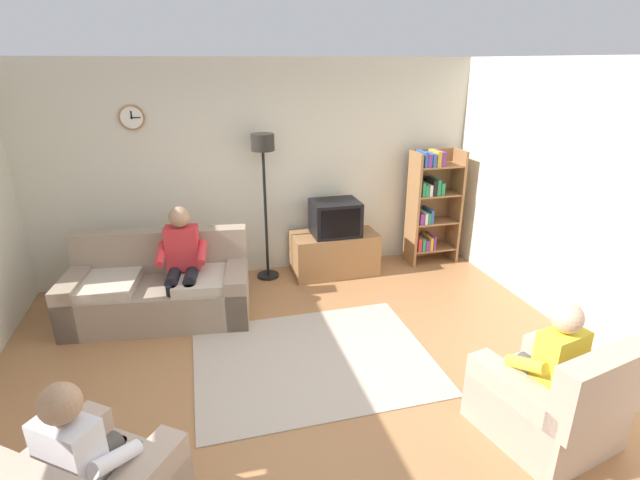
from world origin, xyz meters
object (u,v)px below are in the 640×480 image
object	(u,v)px
couch	(160,290)
floor_lamp	(264,167)
person_in_left_armchair	(87,453)
person_in_right_armchair	(547,361)
tv_stand	(334,253)
tv	(335,218)
person_on_couch	(182,259)
armchair_near_bookshelf	(550,403)
bookshelf	(431,203)

from	to	relation	value
couch	floor_lamp	xyz separation A→B (m)	(1.29, 0.71, 1.14)
person_in_left_armchair	person_in_right_armchair	xyz separation A→B (m)	(3.08, 0.07, 0.00)
couch	person_in_left_armchair	distance (m)	2.64
tv_stand	person_in_right_armchair	xyz separation A→B (m)	(0.67, -3.15, 0.33)
tv	person_on_couch	size ratio (longest dim) A/B	0.48
tv	person_in_left_armchair	xyz separation A→B (m)	(-2.41, -3.20, -0.17)
armchair_near_bookshelf	tv	bearing A→B (deg)	102.16
person_on_couch	couch	bearing A→B (deg)	158.17
armchair_near_bookshelf	person_in_left_armchair	distance (m)	3.11
person_on_couch	person_in_left_armchair	bearing A→B (deg)	-101.53
tv	couch	bearing A→B (deg)	-164.81
tv	person_in_right_armchair	distance (m)	3.20
couch	armchair_near_bookshelf	xyz separation A→B (m)	(2.86, -2.62, -0.02)
bookshelf	person_in_left_armchair	size ratio (longest dim) A/B	1.40
tv_stand	person_in_left_armchair	size ratio (longest dim) A/B	0.98
floor_lamp	person_in_right_armchair	distance (m)	3.70
couch	bookshelf	size ratio (longest dim) A/B	1.28
tv	floor_lamp	xyz separation A→B (m)	(-0.87, 0.12, 0.68)
bookshelf	person_in_right_armchair	distance (m)	3.30
couch	person_in_left_armchair	bearing A→B (deg)	-95.20
person_on_couch	floor_lamp	bearing A→B (deg)	38.79
couch	armchair_near_bookshelf	size ratio (longest dim) A/B	1.95
armchair_near_bookshelf	person_in_left_armchair	size ratio (longest dim) A/B	0.92
tv_stand	bookshelf	size ratio (longest dim) A/B	0.70
tv_stand	person_in_left_armchair	bearing A→B (deg)	-126.74
floor_lamp	person_in_right_armchair	world-z (taller)	floor_lamp
person_on_couch	bookshelf	bearing A→B (deg)	13.55
couch	tv	bearing A→B (deg)	15.19
tv	person_in_left_armchair	distance (m)	4.00
bookshelf	person_in_left_armchair	xyz separation A→B (m)	(-3.79, -3.29, -0.23)
floor_lamp	armchair_near_bookshelf	bearing A→B (deg)	-64.86
tv	person_in_right_armchair	size ratio (longest dim) A/B	0.54
floor_lamp	person_on_couch	world-z (taller)	floor_lamp
tv_stand	armchair_near_bookshelf	size ratio (longest dim) A/B	1.07
tv_stand	person_in_right_armchair	world-z (taller)	person_in_right_armchair
tv_stand	bookshelf	distance (m)	1.49
bookshelf	person_on_couch	bearing A→B (deg)	-166.45
tv_stand	floor_lamp	size ratio (longest dim) A/B	0.59
bookshelf	person_in_left_armchair	bearing A→B (deg)	-139.03
couch	bookshelf	xyz separation A→B (m)	(3.55, 0.68, 0.52)
armchair_near_bookshelf	tv_stand	bearing A→B (deg)	102.07
tv	armchair_near_bookshelf	size ratio (longest dim) A/B	0.58
person_on_couch	armchair_near_bookshelf	bearing A→B (deg)	-44.19
tv	armchair_near_bookshelf	distance (m)	3.32
person_in_left_armchair	person_in_right_armchair	distance (m)	3.08
couch	armchair_near_bookshelf	distance (m)	3.88
tv_stand	person_in_left_armchair	xyz separation A→B (m)	(-2.41, -3.22, 0.33)
person_in_right_armchair	tv	bearing A→B (deg)	102.16
tv_stand	person_in_left_armchair	distance (m)	4.03
bookshelf	floor_lamp	distance (m)	2.34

